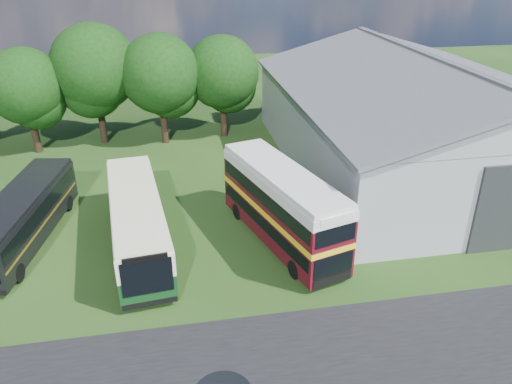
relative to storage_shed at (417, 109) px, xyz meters
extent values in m
plane|color=#193611|center=(-15.00, -15.98, -4.17)|extent=(120.00, 120.00, 0.00)
cube|color=black|center=(-12.00, -18.98, -4.17)|extent=(60.00, 8.00, 0.02)
cube|color=gray|center=(0.00, 0.02, -1.42)|extent=(18.00, 24.00, 5.50)
cylinder|color=black|center=(-28.00, 7.52, -2.64)|extent=(0.56, 0.56, 3.06)
sphere|color=black|center=(-28.00, 7.52, 1.10)|extent=(5.78, 5.78, 5.78)
cylinder|color=black|center=(-23.00, 8.82, -2.37)|extent=(0.56, 0.56, 3.60)
sphere|color=black|center=(-23.00, 8.82, 2.03)|extent=(6.80, 6.80, 6.80)
cylinder|color=black|center=(-18.00, 7.82, -2.51)|extent=(0.56, 0.56, 3.31)
sphere|color=black|center=(-18.00, 7.82, 1.54)|extent=(6.26, 6.26, 6.26)
cylinder|color=black|center=(-13.00, 8.62, -2.58)|extent=(0.56, 0.56, 3.17)
sphere|color=black|center=(-13.00, 8.62, 1.29)|extent=(5.98, 5.98, 5.98)
sphere|color=#194714|center=(-9.40, -9.98, -4.17)|extent=(1.70, 1.70, 1.70)
sphere|color=#194714|center=(-9.40, -7.98, -4.17)|extent=(1.60, 1.60, 1.60)
cube|color=#0E3616|center=(-19.70, -8.30, -2.47)|extent=(3.78, 11.40, 2.78)
cube|color=#4C0A15|center=(-12.01, -9.02, -1.90)|extent=(5.16, 10.16, 3.94)
cube|color=black|center=(-25.81, -6.57, -2.59)|extent=(4.18, 10.65, 2.58)
camera|label=1|loc=(-17.67, -32.03, 10.51)|focal=35.00mm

